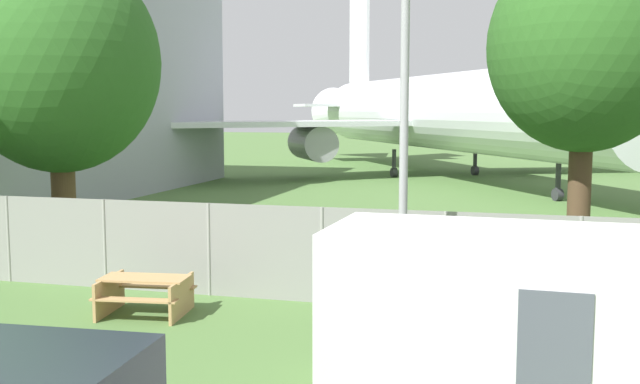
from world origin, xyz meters
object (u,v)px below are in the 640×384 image
portable_cabin (500,321)px  tree_near_hangar (585,48)px  picnic_bench_open_grass (145,291)px  tree_left_of_cabin (59,63)px  airplane (445,113)px

portable_cabin → tree_near_hangar: 9.55m
portable_cabin → picnic_bench_open_grass: bearing=158.1°
picnic_bench_open_grass → tree_near_hangar: tree_near_hangar is taller
tree_left_of_cabin → airplane: bearing=72.8°
picnic_bench_open_grass → tree_near_hangar: 11.19m
airplane → tree_left_of_cabin: bearing=-48.4°
tree_near_hangar → tree_left_of_cabin: bearing=-179.7°
airplane → tree_near_hangar: airplane is taller
portable_cabin → airplane: bearing=98.7°
airplane → picnic_bench_open_grass: airplane is taller
picnic_bench_open_grass → tree_near_hangar: size_ratio=0.23×
portable_cabin → tree_left_of_cabin: tree_left_of_cabin is taller
tree_near_hangar → tree_left_of_cabin: size_ratio=0.94×
tree_left_of_cabin → portable_cabin: bearing=-34.3°
airplane → portable_cabin: airplane is taller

